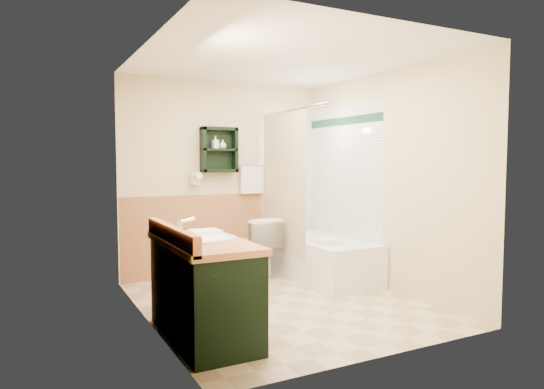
{
  "coord_description": "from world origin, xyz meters",
  "views": [
    {
      "loc": [
        -2.26,
        -4.16,
        1.42
      ],
      "look_at": [
        0.0,
        0.2,
        1.07
      ],
      "focal_mm": 32.0,
      "sensor_mm": 36.0,
      "label": 1
    }
  ],
  "objects_px": {
    "toilet": "(253,247)",
    "vanity_book": "(166,219)",
    "bathtub": "(323,259)",
    "soap_bottle_a": "(215,146)",
    "soap_bottle_b": "(223,145)",
    "wall_shelf": "(219,150)",
    "hair_dryer": "(195,179)",
    "vanity": "(204,289)"
  },
  "relations": [
    {
      "from": "hair_dryer",
      "to": "bathtub",
      "type": "distance_m",
      "value": 1.81
    },
    {
      "from": "vanity_book",
      "to": "soap_bottle_b",
      "type": "relative_size",
      "value": 2.27
    },
    {
      "from": "vanity",
      "to": "soap_bottle_b",
      "type": "height_order",
      "value": "soap_bottle_b"
    },
    {
      "from": "hair_dryer",
      "to": "soap_bottle_b",
      "type": "xyz_separation_m",
      "value": [
        0.35,
        -0.03,
        0.41
      ]
    },
    {
      "from": "wall_shelf",
      "to": "vanity",
      "type": "relative_size",
      "value": 0.44
    },
    {
      "from": "hair_dryer",
      "to": "toilet",
      "type": "bearing_deg",
      "value": -28.2
    },
    {
      "from": "bathtub",
      "to": "soap_bottle_b",
      "type": "height_order",
      "value": "soap_bottle_b"
    },
    {
      "from": "toilet",
      "to": "soap_bottle_a",
      "type": "distance_m",
      "value": 1.32
    },
    {
      "from": "wall_shelf",
      "to": "toilet",
      "type": "bearing_deg",
      "value": -44.43
    },
    {
      "from": "bathtub",
      "to": "soap_bottle_a",
      "type": "relative_size",
      "value": 9.81
    },
    {
      "from": "wall_shelf",
      "to": "soap_bottle_a",
      "type": "distance_m",
      "value": 0.07
    },
    {
      "from": "wall_shelf",
      "to": "hair_dryer",
      "type": "height_order",
      "value": "wall_shelf"
    },
    {
      "from": "hair_dryer",
      "to": "vanity",
      "type": "relative_size",
      "value": 0.19
    },
    {
      "from": "hair_dryer",
      "to": "vanity",
      "type": "bearing_deg",
      "value": -106.84
    },
    {
      "from": "vanity_book",
      "to": "soap_bottle_a",
      "type": "relative_size",
      "value": 1.57
    },
    {
      "from": "hair_dryer",
      "to": "soap_bottle_a",
      "type": "xyz_separation_m",
      "value": [
        0.25,
        -0.03,
        0.4
      ]
    },
    {
      "from": "hair_dryer",
      "to": "soap_bottle_b",
      "type": "bearing_deg",
      "value": -4.97
    },
    {
      "from": "wall_shelf",
      "to": "vanity",
      "type": "bearing_deg",
      "value": -114.75
    },
    {
      "from": "soap_bottle_a",
      "to": "vanity",
      "type": "bearing_deg",
      "value": -113.57
    },
    {
      "from": "bathtub",
      "to": "toilet",
      "type": "bearing_deg",
      "value": 147.97
    },
    {
      "from": "hair_dryer",
      "to": "soap_bottle_a",
      "type": "distance_m",
      "value": 0.47
    },
    {
      "from": "vanity_book",
      "to": "soap_bottle_a",
      "type": "distance_m",
      "value": 1.91
    },
    {
      "from": "wall_shelf",
      "to": "soap_bottle_b",
      "type": "bearing_deg",
      "value": -6.3
    },
    {
      "from": "vanity",
      "to": "soap_bottle_b",
      "type": "bearing_deg",
      "value": 64.1
    },
    {
      "from": "vanity_book",
      "to": "bathtub",
      "type": "bearing_deg",
      "value": 31.92
    },
    {
      "from": "hair_dryer",
      "to": "vanity_book",
      "type": "height_order",
      "value": "hair_dryer"
    },
    {
      "from": "toilet",
      "to": "bathtub",
      "type": "bearing_deg",
      "value": 140.2
    },
    {
      "from": "wall_shelf",
      "to": "soap_bottle_b",
      "type": "height_order",
      "value": "wall_shelf"
    },
    {
      "from": "toilet",
      "to": "soap_bottle_b",
      "type": "xyz_separation_m",
      "value": [
        -0.26,
        0.29,
        1.24
      ]
    },
    {
      "from": "hair_dryer",
      "to": "bathtub",
      "type": "relative_size",
      "value": 0.16
    },
    {
      "from": "wall_shelf",
      "to": "vanity",
      "type": "height_order",
      "value": "wall_shelf"
    },
    {
      "from": "hair_dryer",
      "to": "soap_bottle_b",
      "type": "distance_m",
      "value": 0.53
    },
    {
      "from": "vanity_book",
      "to": "toilet",
      "type": "bearing_deg",
      "value": 53.44
    },
    {
      "from": "soap_bottle_b",
      "to": "vanity_book",
      "type": "bearing_deg",
      "value": -127.06
    },
    {
      "from": "wall_shelf",
      "to": "soap_bottle_b",
      "type": "relative_size",
      "value": 5.21
    },
    {
      "from": "hair_dryer",
      "to": "vanity_book",
      "type": "relative_size",
      "value": 1.0
    },
    {
      "from": "toilet",
      "to": "vanity",
      "type": "bearing_deg",
      "value": 46.03
    },
    {
      "from": "toilet",
      "to": "vanity_book",
      "type": "xyz_separation_m",
      "value": [
        -1.37,
        -1.17,
        0.55
      ]
    },
    {
      "from": "wall_shelf",
      "to": "soap_bottle_b",
      "type": "xyz_separation_m",
      "value": [
        0.05,
        -0.01,
        0.06
      ]
    },
    {
      "from": "soap_bottle_b",
      "to": "soap_bottle_a",
      "type": "bearing_deg",
      "value": 180.0
    },
    {
      "from": "soap_bottle_a",
      "to": "soap_bottle_b",
      "type": "bearing_deg",
      "value": 0.0
    },
    {
      "from": "toilet",
      "to": "wall_shelf",
      "type": "bearing_deg",
      "value": -52.2
    }
  ]
}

